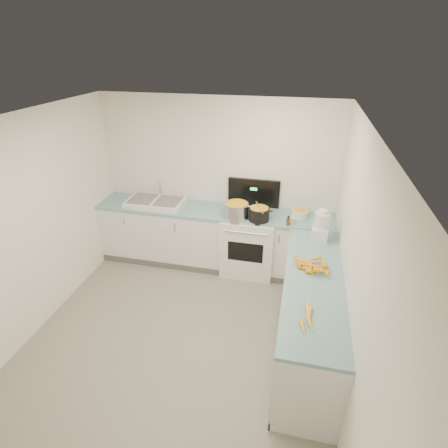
% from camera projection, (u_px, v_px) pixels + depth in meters
% --- Properties ---
extents(floor, '(3.50, 4.00, 0.00)m').
position_uv_depth(floor, '(178.00, 343.00, 4.09)').
color(floor, gray).
rests_on(floor, ground).
extents(ceiling, '(3.50, 4.00, 0.00)m').
position_uv_depth(ceiling, '(160.00, 127.00, 2.92)').
color(ceiling, white).
rests_on(ceiling, ground).
extents(wall_back, '(3.50, 0.00, 2.50)m').
position_uv_depth(wall_back, '(218.00, 183.00, 5.23)').
color(wall_back, white).
rests_on(wall_back, ground).
extents(wall_left, '(0.00, 4.00, 2.50)m').
position_uv_depth(wall_left, '(21.00, 234.00, 3.85)').
color(wall_left, white).
rests_on(wall_left, ground).
extents(wall_right, '(0.00, 4.00, 2.50)m').
position_uv_depth(wall_right, '(353.00, 276.00, 3.16)').
color(wall_right, white).
rests_on(wall_right, ground).
extents(counter_back, '(3.50, 0.62, 0.94)m').
position_uv_depth(counter_back, '(214.00, 238.00, 5.34)').
color(counter_back, white).
rests_on(counter_back, ground).
extents(counter_right, '(0.62, 2.20, 0.94)m').
position_uv_depth(counter_right, '(309.00, 314.00, 3.84)').
color(counter_right, white).
rests_on(counter_right, ground).
extents(stove, '(0.76, 0.65, 1.36)m').
position_uv_depth(stove, '(249.00, 242.00, 5.21)').
color(stove, white).
rests_on(stove, ground).
extents(sink, '(0.86, 0.52, 0.31)m').
position_uv_depth(sink, '(156.00, 202.00, 5.28)').
color(sink, white).
rests_on(sink, counter_back).
extents(steel_pot, '(0.35, 0.35, 0.24)m').
position_uv_depth(steel_pot, '(237.00, 211.00, 4.85)').
color(steel_pot, silver).
rests_on(steel_pot, stove).
extents(black_pot, '(0.36, 0.36, 0.20)m').
position_uv_depth(black_pot, '(259.00, 215.00, 4.79)').
color(black_pot, black).
rests_on(black_pot, stove).
extents(wooden_spoon, '(0.16, 0.37, 0.02)m').
position_uv_depth(wooden_spoon, '(259.00, 207.00, 4.74)').
color(wooden_spoon, '#AD7A47').
rests_on(wooden_spoon, black_pot).
extents(mixing_bowl, '(0.23, 0.23, 0.10)m').
position_uv_depth(mixing_bowl, '(300.00, 213.00, 4.90)').
color(mixing_bowl, white).
rests_on(mixing_bowl, counter_back).
extents(extract_bottle, '(0.05, 0.05, 0.11)m').
position_uv_depth(extract_bottle, '(288.00, 221.00, 4.67)').
color(extract_bottle, '#593319').
rests_on(extract_bottle, counter_back).
extents(spice_jar, '(0.05, 0.05, 0.09)m').
position_uv_depth(spice_jar, '(292.00, 222.00, 4.69)').
color(spice_jar, '#E5B266').
rests_on(spice_jar, counter_back).
extents(food_processor, '(0.22, 0.25, 0.40)m').
position_uv_depth(food_processor, '(321.00, 227.00, 4.29)').
color(food_processor, white).
rests_on(food_processor, counter_right).
extents(carrot_pile, '(0.44, 0.34, 0.09)m').
position_uv_depth(carrot_pile, '(311.00, 266.00, 3.79)').
color(carrot_pile, '#F0A31D').
rests_on(carrot_pile, counter_right).
extents(peeled_carrots, '(0.15, 0.41, 0.04)m').
position_uv_depth(peeled_carrots, '(308.00, 318.00, 3.10)').
color(peeled_carrots, yellow).
rests_on(peeled_carrots, counter_right).
extents(peelings, '(0.23, 0.22, 0.01)m').
position_uv_depth(peelings, '(144.00, 198.00, 5.30)').
color(peelings, tan).
rests_on(peelings, sink).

